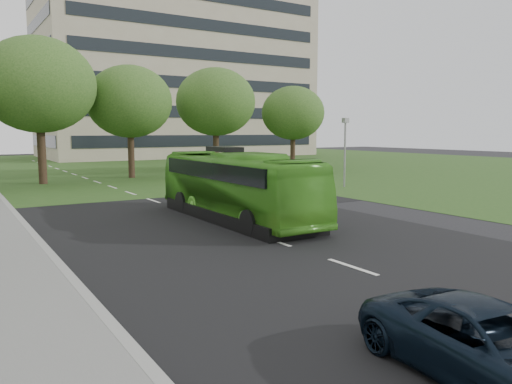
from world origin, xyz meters
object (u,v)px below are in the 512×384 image
Objects in this scene: tree_park_b at (38,85)px; tree_park_d at (216,102)px; office_building at (177,76)px; bus at (236,186)px; suv at (491,345)px; tree_park_c at (130,102)px; camera_pole at (345,143)px; sedan at (262,191)px; tree_park_e at (293,113)px.

tree_park_d is (15.29, 2.02, -0.64)m from tree_park_b.
office_building is 3.79× the size of bus.
suv is (-24.68, -69.96, -11.90)m from office_building.
tree_park_c is 1.93× the size of camera_pole.
tree_park_d is (-10.35, -33.12, -6.01)m from office_building.
tree_park_c is 2.22× the size of sedan.
tree_park_b reaches higher than tree_park_d.
tree_park_d is at bearing 174.30° from tree_park_e.
office_building is 9.26× the size of suv.
bus reaches higher than suv.
office_building is 3.79× the size of tree_park_b.
tree_park_e is at bearing -5.70° from tree_park_d.
camera_pole reaches higher than bus.
bus is at bearing -142.84° from camera_pole.
suv is (-3.72, -14.44, -0.87)m from bus.
suv is (-7.34, -18.00, -0.08)m from sedan.
tree_park_b is 2.23× the size of camera_pole.
sedan is (3.62, 3.56, -0.79)m from bus.
suv is at bearing -88.42° from tree_park_b.
tree_park_b is 19.83m from sedan.
tree_park_b is at bearing -169.30° from tree_park_c.
camera_pole is at bearing -82.20° from tree_park_d.
office_building reaches higher than tree_park_e.
sedan is 10.05m from camera_pole.
tree_park_d reaches higher than tree_park_e.
sedan is at bearing 44.94° from bus.
tree_park_c is at bearing 179.56° from tree_park_e.
camera_pole is at bearing -112.85° from tree_park_e.
tree_park_c is 1.11× the size of tree_park_e.
tree_park_b is 1.28× the size of tree_park_e.
suv is at bearing -111.26° from tree_park_d.
tree_park_e is 2.00× the size of sedan.
tree_park_e is 15.82m from camera_pole.
tree_park_c reaches higher than tree_park_e.
suv is (-6.10, -36.15, -5.63)m from tree_park_c.
bus is 2.45× the size of suv.
tree_park_d is 20.91m from sedan.
tree_park_e is at bearing 63.05° from suv.
tree_park_c is at bearing -175.23° from tree_park_d.
bus is at bearing -77.05° from tree_park_b.
tree_park_e is 28.88m from bus.
tree_park_c is 0.87× the size of bus.
tree_park_d is 0.91× the size of bus.
tree_park_e reaches higher than camera_pole.
office_building is 4.37× the size of tree_park_c.
suv is at bearing -104.01° from bus.
tree_park_e is (16.37, -0.13, -0.61)m from tree_park_c.
office_building is at bearing 86.28° from tree_park_e.
tree_park_b is at bearing 96.59° from suv.
office_building is at bearing 87.92° from camera_pole.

